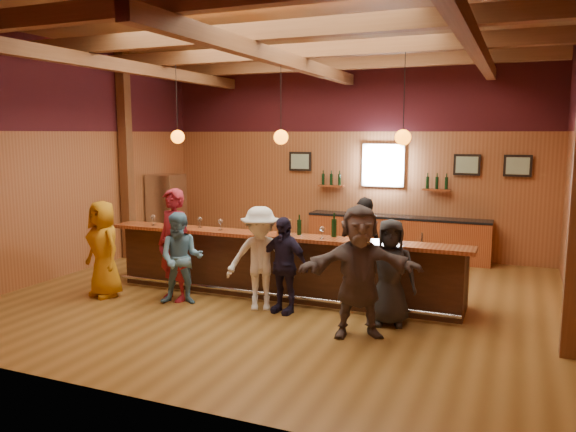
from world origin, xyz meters
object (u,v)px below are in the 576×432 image
Objects in this scene: customer_denim at (181,258)px; customer_dark at (390,272)px; customer_redvest at (174,245)px; ice_bucket at (284,227)px; customer_navy at (283,265)px; bartender at (364,241)px; customer_white at (260,258)px; stainless_fridge at (167,212)px; customer_brown at (359,271)px; customer_orange at (103,249)px; back_bar_cabinet at (397,237)px; bar_counter at (286,265)px; bottle_a at (299,227)px.

customer_dark reaches higher than customer_denim.
customer_redvest reaches higher than ice_bucket.
ice_bucket is (1.46, 0.85, 0.48)m from customer_denim.
bartender reaches higher than customer_navy.
customer_redvest is 1.55m from customer_white.
stainless_fridge is at bearing 106.57° from customer_denim.
customer_brown is (5.81, -3.90, 0.01)m from stainless_fridge.
customer_denim is 1.75m from ice_bucket.
customer_orange is 1.09× the size of customer_navy.
stainless_fridge is 5.04m from ice_bucket.
back_bar_cabinet is 2.66× the size of customer_navy.
customer_redvest is 1.15× the size of bartender.
back_bar_cabinet is 6.29m from customer_orange.
customer_dark is 0.95× the size of bartender.
customer_white is 1.06× the size of customer_dark.
customer_orange reaches higher than customer_denim.
customer_white is (2.77, 0.36, -0.00)m from customer_orange.
back_bar_cabinet is 2.47m from bartender.
customer_brown is 2.00m from ice_bucket.
customer_orange reaches higher than customer_white.
bottle_a is (0.34, -0.23, 0.72)m from bar_counter.
customer_denim is 6.07× the size of ice_bucket.
customer_denim is 1.00× the size of customer_navy.
customer_dark is 1.81m from bottle_a.
customer_brown is at bearing 9.60° from customer_redvest.
customer_navy is at bearing 134.21° from customer_brown.
ice_bucket is (-0.97, -1.41, 0.42)m from bartender.
bottle_a is at bearing 15.15° from ice_bucket.
customer_navy is 1.46m from customer_brown.
customer_dark is 2.01m from ice_bucket.
customer_dark is (0.29, 0.62, -0.13)m from customer_brown.
customer_orange is 1.09× the size of customer_denim.
customer_brown is 5.42× the size of bottle_a.
stainless_fridge is 5.28m from customer_white.
customer_white reaches higher than bartender.
customer_denim is 1.33m from customer_white.
customer_redvest is 1.14× the size of customer_white.
stainless_fridge reaches higher than bar_counter.
bottle_a is at bearing -33.63° from bar_counter.
bar_counter is 4.06× the size of customer_dark.
bartender is at bearing 55.53° from ice_bucket.
stainless_fridge is 1.10× the size of bartender.
customer_dark is at bearing 40.98° from customer_brown.
customer_brown is at bearing 84.30° from bartender.
customer_brown is at bearing -40.47° from customer_white.
customer_navy is (3.16, 0.36, -0.07)m from customer_orange.
customer_orange is at bearing -161.38° from ice_bucket.
customer_white is at bearing -11.29° from customer_denim.
bartender is at bearing 81.83° from customer_navy.
bar_counter is 1.58m from bartender.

